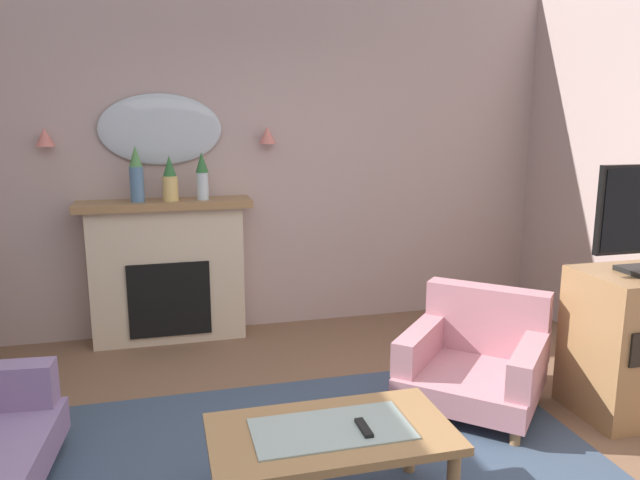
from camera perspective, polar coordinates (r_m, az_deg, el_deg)
name	(u,v)px	position (r m, az deg, el deg)	size (l,w,h in m)	color
wall_back	(240,158)	(5.21, -7.47, 7.60)	(6.43, 0.10, 2.93)	#B29993
fireplace	(168,272)	(5.10, -14.01, -2.97)	(1.36, 0.36, 1.16)	beige
mantel_vase_centre	(136,175)	(4.94, -16.80, 5.84)	(0.11, 0.11, 0.43)	#4C7093
mantel_vase_right	(170,180)	(4.94, -13.85, 5.44)	(0.12, 0.12, 0.35)	tan
mantel_vase_left	(202,175)	(4.94, -10.96, 5.96)	(0.10, 0.10, 0.38)	silver
wall_mirror	(161,129)	(5.08, -14.68, 9.97)	(0.96, 0.06, 0.56)	#B2BCC6
wall_sconce_left	(45,137)	(5.10, -24.34, 8.76)	(0.14, 0.14, 0.14)	#D17066
wall_sconce_right	(267,135)	(5.11, -4.94, 9.75)	(0.14, 0.14, 0.14)	#D17066
coffee_table	(331,441)	(2.90, 1.05, -18.27)	(1.10, 0.60, 0.45)	olive
tv_remote	(364,428)	(2.86, 4.13, -17.17)	(0.04, 0.16, 0.02)	black
armchair_near_fireplace	(476,357)	(4.10, 14.40, -10.55)	(1.14, 1.15, 0.71)	#B77A84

